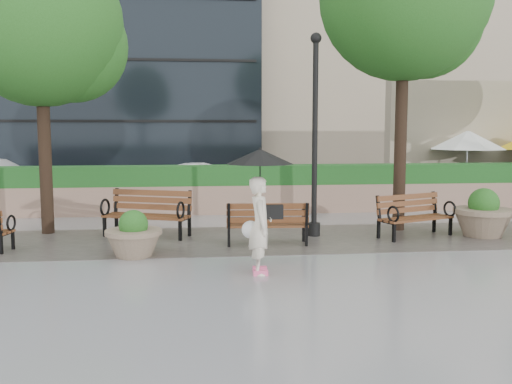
{
  "coord_description": "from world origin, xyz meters",
  "views": [
    {
      "loc": [
        -2.16,
        -9.04,
        2.4
      ],
      "look_at": [
        -0.88,
        2.44,
        1.1
      ],
      "focal_mm": 40.0,
      "sensor_mm": 36.0,
      "label": 1
    }
  ],
  "objects": [
    {
      "name": "ground",
      "position": [
        0.0,
        0.0,
        0.0
      ],
      "size": [
        100.0,
        100.0,
        0.0
      ],
      "primitive_type": "plane",
      "color": "gray",
      "rests_on": "ground"
    },
    {
      "name": "cobble_strip",
      "position": [
        0.0,
        3.0,
        0.01
      ],
      "size": [
        28.0,
        3.2,
        0.01
      ],
      "primitive_type": "cube",
      "color": "#383330",
      "rests_on": "ground"
    },
    {
      "name": "hedge_wall",
      "position": [
        0.0,
        7.0,
        0.66
      ],
      "size": [
        24.0,
        0.8,
        1.35
      ],
      "color": "#916E5E",
      "rests_on": "ground"
    },
    {
      "name": "asphalt_street",
      "position": [
        0.0,
        11.0,
        0.0
      ],
      "size": [
        40.0,
        7.0,
        0.0
      ],
      "primitive_type": "cube",
      "color": "black",
      "rests_on": "ground"
    },
    {
      "name": "bench_1",
      "position": [
        -3.18,
        3.6,
        0.3
      ],
      "size": [
        2.02,
        1.39,
        1.02
      ],
      "rotation": [
        0.0,
        0.0,
        -0.38
      ],
      "color": "brown",
      "rests_on": "ground"
    },
    {
      "name": "bench_2",
      "position": [
        -0.65,
        2.44,
        0.26
      ],
      "size": [
        1.7,
        0.76,
        0.89
      ],
      "rotation": [
        0.0,
        0.0,
        3.08
      ],
      "color": "brown",
      "rests_on": "ground"
    },
    {
      "name": "bench_3",
      "position": [
        2.69,
        2.89,
        0.28
      ],
      "size": [
        1.86,
        1.29,
        0.93
      ],
      "rotation": [
        0.0,
        0.0,
        0.39
      ],
      "color": "brown",
      "rests_on": "ground"
    },
    {
      "name": "planter_left",
      "position": [
        -3.28,
        1.63,
        0.35
      ],
      "size": [
        1.05,
        1.05,
        0.88
      ],
      "color": "#7F6B56",
      "rests_on": "ground"
    },
    {
      "name": "planter_right",
      "position": [
        4.22,
        2.8,
        0.42
      ],
      "size": [
        1.29,
        1.29,
        1.08
      ],
      "color": "#7F6B56",
      "rests_on": "ground"
    },
    {
      "name": "lamppost",
      "position": [
        0.5,
        3.26,
        1.97
      ],
      "size": [
        0.28,
        0.28,
        4.44
      ],
      "color": "black",
      "rests_on": "ground"
    },
    {
      "name": "tree_0",
      "position": [
        -5.31,
        4.32,
        4.55
      ],
      "size": [
        3.68,
        3.63,
        6.49
      ],
      "color": "black",
      "rests_on": "ground"
    },
    {
      "name": "tree_1",
      "position": [
        2.8,
        3.86,
        5.25
      ],
      "size": [
        3.88,
        3.85,
        7.32
      ],
      "color": "black",
      "rests_on": "ground"
    },
    {
      "name": "patio_umb_white",
      "position": [
        6.86,
        8.92,
        1.99
      ],
      "size": [
        2.5,
        2.5,
        2.3
      ],
      "color": "black",
      "rests_on": "ground"
    },
    {
      "name": "car_right",
      "position": [
        -1.83,
        9.78,
        0.61
      ],
      "size": [
        3.91,
        2.09,
        1.23
      ],
      "primitive_type": "imported",
      "rotation": [
        0.0,
        0.0,
        1.35
      ],
      "color": "white",
      "rests_on": "ground"
    },
    {
      "name": "pedestrian",
      "position": [
        -1.07,
        0.17,
        1.25
      ],
      "size": [
        1.12,
        1.12,
        2.05
      ],
      "rotation": [
        0.0,
        0.0,
        1.51
      ],
      "color": "silver",
      "rests_on": "ground"
    }
  ]
}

